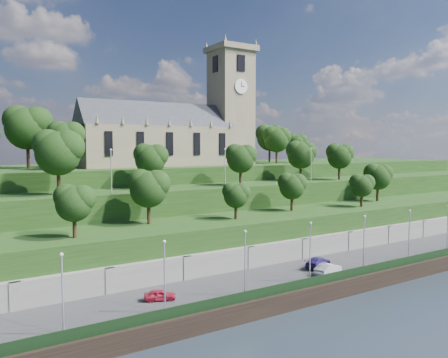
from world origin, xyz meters
TOP-DOWN VIEW (x-y plane):
  - ground at (0.00, 0.00)m, footprint 320.00×320.00m
  - promenade at (0.00, 6.00)m, footprint 160.00×12.00m
  - quay_wall at (0.00, -0.05)m, footprint 160.00×0.50m
  - fence at (0.00, 0.60)m, footprint 160.00×0.10m
  - retaining_wall at (0.00, 11.97)m, footprint 160.00×2.10m
  - embankment_lower at (0.00, 18.00)m, footprint 160.00×12.00m
  - embankment_upper at (0.00, 29.00)m, footprint 160.00×10.00m
  - hilltop at (0.00, 50.00)m, footprint 160.00×32.00m
  - church at (0.79, 45.98)m, footprint 38.60×12.35m
  - trees_lower at (2.83, 18.51)m, footprint 65.43×8.84m
  - trees_upper at (-1.10, 28.21)m, footprint 62.26×8.07m
  - trees_hilltop at (-5.83, 45.39)m, footprint 74.05×16.00m
  - lamp_posts_promenade at (-2.00, 2.50)m, footprint 60.36×0.36m
  - lamp_posts_upper at (0.00, 26.00)m, footprint 40.36×0.36m
  - car_left at (-21.00, 6.06)m, footprint 3.80×2.57m
  - car_middle at (1.99, 3.30)m, footprint 4.80×2.59m
  - car_right at (3.23, 6.49)m, footprint 5.53×3.85m

SIDE VIEW (x-z plane):
  - ground at x=0.00m, z-range 0.00..0.00m
  - promenade at x=0.00m, z-range 0.00..2.00m
  - quay_wall at x=0.00m, z-range 0.00..2.20m
  - retaining_wall at x=0.00m, z-range 0.00..5.00m
  - car_left at x=-21.00m, z-range 2.00..3.20m
  - fence at x=0.00m, z-range 2.00..3.20m
  - car_right at x=3.23m, z-range 2.00..3.49m
  - car_middle at x=1.99m, z-range 2.00..3.50m
  - embankment_lower at x=0.00m, z-range 0.00..8.00m
  - embankment_upper at x=0.00m, z-range 0.00..12.00m
  - lamp_posts_promenade at x=-2.00m, z-range 2.60..10.18m
  - hilltop at x=0.00m, z-range 0.00..15.00m
  - trees_lower at x=2.83m, z-range 8.81..16.68m
  - lamp_posts_upper at x=0.00m, z-range 12.59..19.29m
  - trees_upper at x=-1.10m, z-range 12.89..22.40m
  - trees_hilltop at x=-5.83m, z-range 15.78..27.20m
  - church at x=0.79m, z-range 8.72..36.32m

